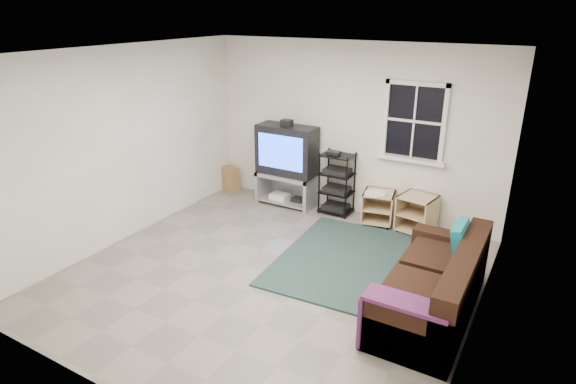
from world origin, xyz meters
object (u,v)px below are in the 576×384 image
Objects in this scene: side_table_right at (378,205)px; side_table_left at (418,212)px; av_rack at (337,187)px; sofa at (434,289)px; tv_unit at (287,159)px.

side_table_left is at bearing 0.40° from side_table_right.
av_rack is 2.78m from sofa.
side_table_left is (2.14, 0.05, -0.48)m from tv_unit.
side_table_right is (-0.59, -0.00, -0.01)m from side_table_left.
tv_unit is 1.62m from side_table_right.
av_rack is (0.85, 0.06, -0.34)m from tv_unit.
sofa is (0.71, -1.92, 0.01)m from side_table_left.
av_rack is at bearing 179.23° from side_table_left.
side_table_left is at bearing 1.21° from tv_unit.
side_table_right is (0.70, -0.02, -0.14)m from av_rack.
av_rack is at bearing 135.92° from sofa.
tv_unit reaches higher than side_table_right.
tv_unit is at bearing -178.48° from side_table_right.
tv_unit is at bearing -175.80° from av_rack.
side_table_right is at bearing -1.76° from av_rack.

